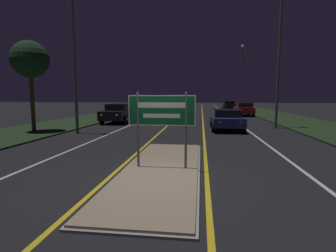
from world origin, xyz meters
TOP-DOWN VIEW (x-y plane):
  - ground_plane at (0.00, 0.00)m, footprint 160.00×160.00m
  - median_island at (0.00, 0.83)m, footprint 2.29×7.58m
  - verge_left at (-9.50, 20.00)m, footprint 5.00×100.00m
  - verge_right at (9.50, 20.00)m, footprint 5.00×100.00m
  - centre_line_yellow_left at (-1.33, 25.00)m, footprint 0.12×70.00m
  - centre_line_yellow_right at (1.33, 25.00)m, footprint 0.12×70.00m
  - lane_line_white_left at (-4.20, 25.00)m, footprint 0.12×70.00m
  - lane_line_white_right at (4.20, 25.00)m, footprint 0.12×70.00m
  - edge_line_white_left at (-7.20, 25.00)m, footprint 0.10×70.00m
  - edge_line_white_right at (7.20, 25.00)m, footprint 0.10×70.00m
  - highway_sign at (0.00, 0.82)m, footprint 1.99×0.07m
  - streetlight_left_near at (-6.18, 7.94)m, footprint 0.47×0.47m
  - streetlight_right_near at (6.32, 12.06)m, footprint 0.45×0.45m
  - streetlight_right_far at (6.60, 30.52)m, footprint 0.46×0.46m
  - car_receding_0 at (2.84, 10.79)m, footprint 2.04×4.58m
  - car_receding_1 at (5.93, 23.55)m, footprint 1.85×4.50m
  - car_receding_2 at (5.57, 35.84)m, footprint 1.92×4.53m
  - car_approaching_0 at (-5.70, 14.34)m, footprint 2.04×4.38m
  - car_approaching_1 at (-5.64, 25.00)m, footprint 2.01×4.51m
  - roadside_palm_left at (-9.04, 8.03)m, footprint 2.20×2.20m

SIDE VIEW (x-z plane):
  - ground_plane at x=0.00m, z-range 0.00..0.00m
  - centre_line_yellow_left at x=-1.33m, z-range 0.00..0.01m
  - centre_line_yellow_right at x=1.33m, z-range 0.00..0.01m
  - lane_line_white_left at x=-4.20m, z-range 0.00..0.01m
  - lane_line_white_right at x=4.20m, z-range 0.00..0.01m
  - edge_line_white_left at x=-7.20m, z-range 0.00..0.01m
  - edge_line_white_right at x=7.20m, z-range 0.00..0.01m
  - verge_left at x=-9.50m, z-range 0.00..0.08m
  - verge_right at x=9.50m, z-range 0.00..0.08m
  - median_island at x=0.00m, z-range -0.01..0.09m
  - car_receding_0 at x=2.84m, z-range 0.06..1.42m
  - car_receding_2 at x=5.57m, z-range 0.04..1.47m
  - car_receding_1 at x=5.93m, z-range 0.04..1.51m
  - car_approaching_1 at x=-5.64m, z-range 0.05..1.53m
  - car_approaching_0 at x=-5.70m, z-range 0.05..1.61m
  - highway_sign at x=0.00m, z-range 0.57..2.83m
  - roadside_palm_left at x=-9.04m, z-range 1.65..7.08m
  - streetlight_right_far at x=6.60m, z-range 0.97..10.08m
  - streetlight_left_near at x=-6.18m, z-range 1.05..10.26m
  - streetlight_right_near at x=6.32m, z-range 0.94..10.62m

